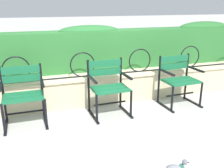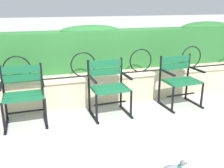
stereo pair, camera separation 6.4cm
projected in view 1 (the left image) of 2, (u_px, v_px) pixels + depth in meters
ground_plane at (114, 120)px, 3.87m from camera, size 60.00×60.00×0.00m
stone_wall at (100, 88)px, 4.47m from camera, size 8.43×0.41×0.52m
iron_arch_fence at (86, 66)px, 4.19m from camera, size 7.87×0.02×0.42m
hedge_row at (95, 48)px, 4.66m from camera, size 8.26×0.49×0.82m
park_chair_left at (23, 94)px, 3.64m from camera, size 0.60×0.53×0.85m
park_chair_centre at (108, 86)px, 3.97m from camera, size 0.61×0.54×0.86m
park_chair_right at (179, 79)px, 4.35m from camera, size 0.64×0.55×0.85m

